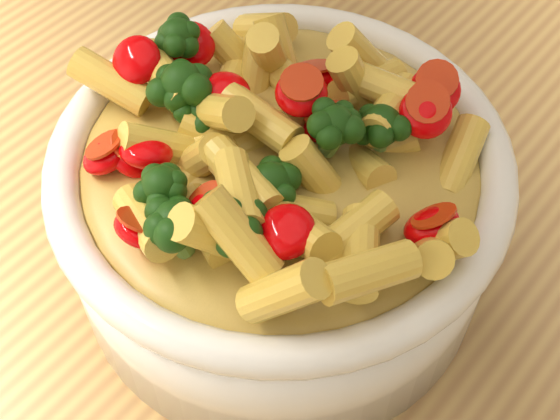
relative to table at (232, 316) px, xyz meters
The scene contains 3 objects.
table is the anchor object (origin of this frame).
serving_bowl 0.16m from the table, 15.05° to the left, with size 0.26×0.26×0.11m.
pasta_salad 0.23m from the table, 15.05° to the left, with size 0.20×0.20×0.05m.
Camera 1 is at (0.22, -0.20, 1.32)m, focal length 50.00 mm.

